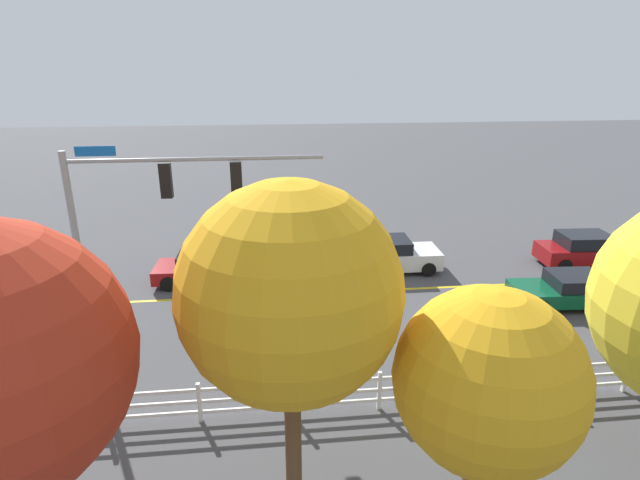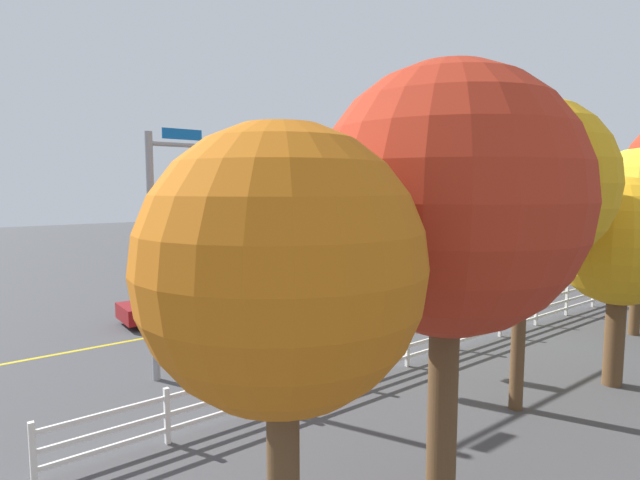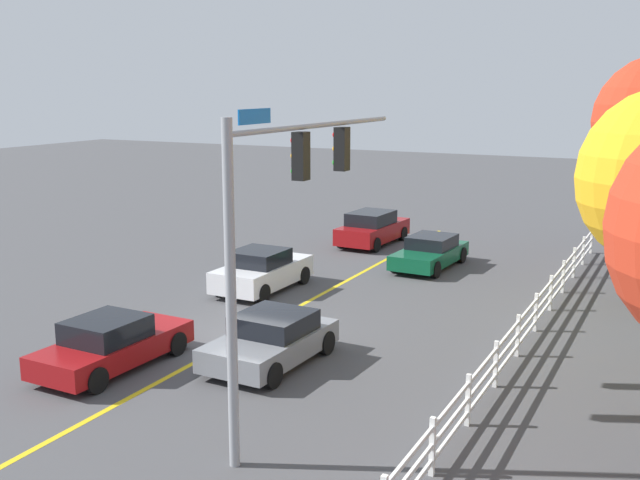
{
  "view_description": "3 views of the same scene",
  "coord_description": "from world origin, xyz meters",
  "px_view_note": "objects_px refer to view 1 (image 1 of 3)",
  "views": [
    {
      "loc": [
        0.99,
        18.57,
        8.85
      ],
      "look_at": [
        -0.84,
        1.65,
        2.87
      ],
      "focal_mm": 28.4,
      "sensor_mm": 36.0,
      "label": 1
    },
    {
      "loc": [
        11.18,
        16.86,
        5.11
      ],
      "look_at": [
        -0.87,
        1.53,
        3.09
      ],
      "focal_mm": 28.23,
      "sensor_mm": 36.0,
      "label": 2
    },
    {
      "loc": [
        17.82,
        11.38,
        7.11
      ],
      "look_at": [
        -0.98,
        1.93,
        2.82
      ],
      "focal_mm": 42.9,
      "sensor_mm": 36.0,
      "label": 3
    }
  ],
  "objects_px": {
    "car_2": "(392,255)",
    "tree_0": "(290,293)",
    "car_0": "(570,290)",
    "car_4": "(586,250)",
    "car_3": "(206,268)",
    "car_1": "(255,302)",
    "tree_3": "(488,382)"
  },
  "relations": [
    {
      "from": "car_0",
      "to": "car_3",
      "type": "bearing_deg",
      "value": -11.5
    },
    {
      "from": "car_0",
      "to": "tree_3",
      "type": "bearing_deg",
      "value": 54.01
    },
    {
      "from": "car_4",
      "to": "tree_3",
      "type": "distance_m",
      "value": 17.47
    },
    {
      "from": "car_3",
      "to": "tree_0",
      "type": "xyz_separation_m",
      "value": [
        -3.02,
        12.5,
        4.54
      ]
    },
    {
      "from": "car_0",
      "to": "car_3",
      "type": "xyz_separation_m",
      "value": [
        14.12,
        -3.71,
        0.03
      ]
    },
    {
      "from": "car_0",
      "to": "car_3",
      "type": "height_order",
      "value": "car_3"
    },
    {
      "from": "car_0",
      "to": "tree_3",
      "type": "relative_size",
      "value": 0.8
    },
    {
      "from": "car_1",
      "to": "car_3",
      "type": "relative_size",
      "value": 0.91
    },
    {
      "from": "car_0",
      "to": "car_4",
      "type": "bearing_deg",
      "value": -126.0
    },
    {
      "from": "car_4",
      "to": "tree_3",
      "type": "bearing_deg",
      "value": -126.37
    },
    {
      "from": "car_1",
      "to": "car_2",
      "type": "height_order",
      "value": "car_2"
    },
    {
      "from": "car_0",
      "to": "car_4",
      "type": "height_order",
      "value": "car_4"
    },
    {
      "from": "car_1",
      "to": "tree_0",
      "type": "bearing_deg",
      "value": 98.26
    },
    {
      "from": "car_3",
      "to": "car_4",
      "type": "xyz_separation_m",
      "value": [
        -17.19,
        -0.06,
        0.09
      ]
    },
    {
      "from": "tree_0",
      "to": "car_2",
      "type": "bearing_deg",
      "value": -111.71
    },
    {
      "from": "car_4",
      "to": "tree_3",
      "type": "relative_size",
      "value": 0.81
    },
    {
      "from": "car_1",
      "to": "car_3",
      "type": "xyz_separation_m",
      "value": [
        2.11,
        -3.46,
        0.0
      ]
    },
    {
      "from": "tree_0",
      "to": "car_0",
      "type": "bearing_deg",
      "value": -141.61
    },
    {
      "from": "car_0",
      "to": "car_4",
      "type": "distance_m",
      "value": 4.86
    },
    {
      "from": "car_2",
      "to": "tree_0",
      "type": "distance_m",
      "value": 14.65
    },
    {
      "from": "car_0",
      "to": "car_4",
      "type": "relative_size",
      "value": 0.99
    },
    {
      "from": "car_1",
      "to": "car_4",
      "type": "height_order",
      "value": "car_4"
    },
    {
      "from": "car_1",
      "to": "car_4",
      "type": "xyz_separation_m",
      "value": [
        -15.08,
        -3.52,
        0.09
      ]
    },
    {
      "from": "car_0",
      "to": "tree_0",
      "type": "distance_m",
      "value": 14.87
    },
    {
      "from": "car_0",
      "to": "tree_0",
      "type": "xyz_separation_m",
      "value": [
        11.09,
        8.79,
        4.57
      ]
    },
    {
      "from": "car_4",
      "to": "tree_3",
      "type": "xyz_separation_m",
      "value": [
        10.88,
        13.33,
        3.0
      ]
    },
    {
      "from": "car_2",
      "to": "car_3",
      "type": "height_order",
      "value": "car_2"
    },
    {
      "from": "car_0",
      "to": "tree_0",
      "type": "relative_size",
      "value": 0.61
    },
    {
      "from": "car_0",
      "to": "car_1",
      "type": "relative_size",
      "value": 1.08
    },
    {
      "from": "car_4",
      "to": "tree_0",
      "type": "xyz_separation_m",
      "value": [
        14.16,
        12.55,
        4.45
      ]
    },
    {
      "from": "car_2",
      "to": "tree_3",
      "type": "relative_size",
      "value": 0.76
    },
    {
      "from": "car_1",
      "to": "car_3",
      "type": "bearing_deg",
      "value": -56.22
    }
  ]
}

